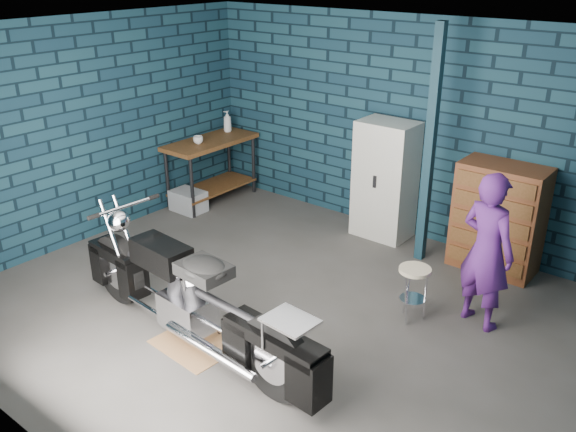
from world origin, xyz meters
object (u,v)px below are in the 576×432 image
Objects in this scene: shop_stool at (413,294)px; workbench at (212,170)px; motorcycle at (190,291)px; person at (487,251)px; tool_chest at (498,219)px; locker at (385,180)px; storage_bin at (188,201)px.

workbench is at bearing 164.90° from shop_stool.
motorcycle reaches higher than workbench.
person is 1.22m from tool_chest.
tool_chest reaches higher than motorcycle.
locker is 2.02m from shop_stool.
storage_bin is 2.78m from locker.
locker is at bearing -16.99° from person.
workbench is 2.48× the size of shop_stool.
storage_bin is at bearing 142.06° from motorcycle.
workbench is 4.03m from tool_chest.
person is at bearing -8.75° from workbench.
motorcycle is 3.53m from tool_chest.
locker reaches higher than tool_chest.
shop_stool is (-0.53, -0.36, -0.49)m from person.
workbench is 4.38m from person.
motorcycle is (2.43, -2.67, 0.12)m from workbench.
storage_bin is at bearing 14.20° from person.
tool_chest reaches higher than shop_stool.
person is 2.12m from locker.
locker is 1.20× the size of tool_chest.
tool_chest is 2.20× the size of shop_stool.
tool_chest reaches higher than workbench.
locker is (2.52, 1.00, 0.60)m from storage_bin.
person is 3.31× the size of storage_bin.
locker is (-1.77, 1.17, -0.03)m from person.
tool_chest is (3.99, 0.50, 0.16)m from workbench.
workbench is 0.54× the size of motorcycle.
locker reaches higher than workbench.
locker is (2.54, 0.50, 0.29)m from workbench.
locker is at bearing 92.04° from motorcycle.
motorcycle is 3.27m from storage_bin.
workbench is at bearing 92.29° from storage_bin.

